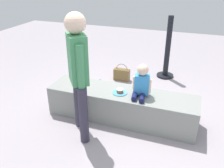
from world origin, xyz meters
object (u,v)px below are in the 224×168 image
object	(u,v)px
water_bottle_near_gift	(100,85)
handbag_black_leather	(167,103)
handbag_brown_canvas	(122,74)
gift_bag	(111,92)
adult_standing	(78,67)
child_seated	(142,83)
cake_plate	(120,92)
party_cup_red	(183,111)
cake_box_white	(87,86)

from	to	relation	value
water_bottle_near_gift	handbag_black_leather	xyz separation A→B (m)	(1.32, -0.30, 0.03)
handbag_brown_canvas	gift_bag	bearing A→B (deg)	-86.20
water_bottle_near_gift	handbag_black_leather	world-z (taller)	handbag_black_leather
adult_standing	child_seated	bearing A→B (deg)	36.43
cake_plate	party_cup_red	bearing A→B (deg)	27.80
adult_standing	gift_bag	bearing A→B (deg)	87.59
cake_plate	handbag_black_leather	world-z (taller)	cake_plate
adult_standing	party_cup_red	bearing A→B (deg)	36.84
cake_plate	party_cup_red	xyz separation A→B (m)	(0.93, 0.49, -0.43)
cake_box_white	handbag_brown_canvas	bearing A→B (deg)	52.47
party_cup_red	gift_bag	bearing A→B (deg)	176.95
child_seated	cake_box_white	distance (m)	1.54
child_seated	water_bottle_near_gift	distance (m)	1.39
adult_standing	gift_bag	xyz separation A→B (m)	(0.04, 1.06, -0.88)
adult_standing	party_cup_red	size ratio (longest dim) A/B	16.23
child_seated	handbag_brown_canvas	bearing A→B (deg)	117.82
adult_standing	handbag_brown_canvas	world-z (taller)	adult_standing
cake_box_white	gift_bag	bearing A→B (deg)	-19.10
child_seated	water_bottle_near_gift	size ratio (longest dim) A/B	2.23
cake_plate	handbag_black_leather	size ratio (longest dim) A/B	0.63
cake_plate	handbag_black_leather	distance (m)	0.92
child_seated	adult_standing	size ratio (longest dim) A/B	0.28
child_seated	cake_plate	world-z (taller)	child_seated
water_bottle_near_gift	handbag_brown_canvas	size ratio (longest dim) A/B	0.59
handbag_black_leather	cake_plate	bearing A→B (deg)	-141.18
child_seated	adult_standing	world-z (taller)	adult_standing
party_cup_red	cake_box_white	world-z (taller)	cake_box_white
party_cup_red	water_bottle_near_gift	bearing A→B (deg)	167.96
child_seated	handbag_black_leather	distance (m)	0.82
gift_bag	cake_box_white	size ratio (longest dim) A/B	0.95
handbag_brown_canvas	child_seated	bearing A→B (deg)	-62.18
adult_standing	cake_plate	world-z (taller)	adult_standing
gift_bag	cake_box_white	world-z (taller)	gift_bag
party_cup_red	cake_box_white	size ratio (longest dim) A/B	0.31
cake_plate	handbag_brown_canvas	bearing A→B (deg)	106.40
adult_standing	party_cup_red	xyz separation A→B (m)	(1.33, 0.99, -0.97)
adult_standing	gift_bag	size ratio (longest dim) A/B	5.36
child_seated	cake_plate	xyz separation A→B (m)	(-0.31, -0.02, -0.19)
party_cup_red	handbag_brown_canvas	world-z (taller)	handbag_brown_canvas
cake_box_white	handbag_black_leather	bearing A→B (deg)	-8.00
water_bottle_near_gift	handbag_black_leather	distance (m)	1.35
water_bottle_near_gift	cake_box_white	world-z (taller)	water_bottle_near_gift
cake_box_white	handbag_black_leather	distance (m)	1.58
child_seated	handbag_brown_canvas	distance (m)	1.64
handbag_black_leather	gift_bag	bearing A→B (deg)	178.37
adult_standing	cake_plate	xyz separation A→B (m)	(0.40, 0.50, -0.54)
gift_bag	water_bottle_near_gift	bearing A→B (deg)	138.83
child_seated	cake_box_white	bearing A→B (deg)	149.21
adult_standing	handbag_black_leather	size ratio (longest dim) A/B	4.76
adult_standing	cake_box_white	bearing A→B (deg)	112.00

